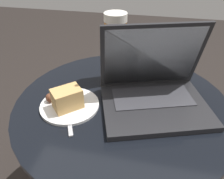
% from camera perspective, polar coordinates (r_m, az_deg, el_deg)
% --- Properties ---
extents(table, '(0.71, 0.71, 0.57)m').
position_cam_1_polar(table, '(0.83, 2.43, -11.54)').
color(table, '#515156').
rests_on(table, ground_plane).
extents(laptop, '(0.39, 0.34, 0.26)m').
position_cam_1_polar(laptop, '(0.70, 10.85, -0.01)').
color(laptop, '#232326').
rests_on(laptop, table).
extents(beer_glass, '(0.08, 0.08, 0.25)m').
position_cam_1_polar(beer_glass, '(0.78, 0.86, 10.50)').
color(beer_glass, '#C6701E').
rests_on(beer_glass, table).
extents(snack_plate, '(0.19, 0.19, 0.07)m').
position_cam_1_polar(snack_plate, '(0.70, -11.46, -2.94)').
color(snack_plate, white).
rests_on(snack_plate, table).
extents(fork, '(0.10, 0.18, 0.00)m').
position_cam_1_polar(fork, '(0.70, -11.48, -5.31)').
color(fork, '#B2B2B7').
rests_on(fork, table).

